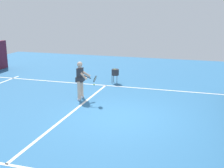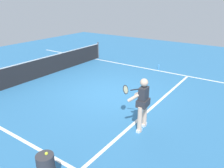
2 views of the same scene
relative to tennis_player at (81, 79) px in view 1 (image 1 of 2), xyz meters
name	(u,v)px [view 1 (image 1 of 2)]	position (x,y,z in m)	size (l,w,h in m)	color
ground_plane	(122,117)	(1.54, 2.14, -0.85)	(24.73, 24.73, 0.00)	teal
service_line_marking	(72,112)	(1.54, 0.29, -0.84)	(7.76, 0.10, 0.01)	white
sideline_left_marking	(143,88)	(-2.34, 2.14, -0.84)	(0.10, 17.02, 0.01)	white
tennis_player	(81,79)	(0.00, 0.00, 0.00)	(0.75, 0.97, 1.55)	beige
tennis_ball_near	(94,84)	(-2.24, -0.27, -0.81)	(0.07, 0.07, 0.07)	#D1E533
ball_hopper	(115,72)	(-2.93, 0.60, -0.30)	(0.36, 0.36, 0.74)	#333338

